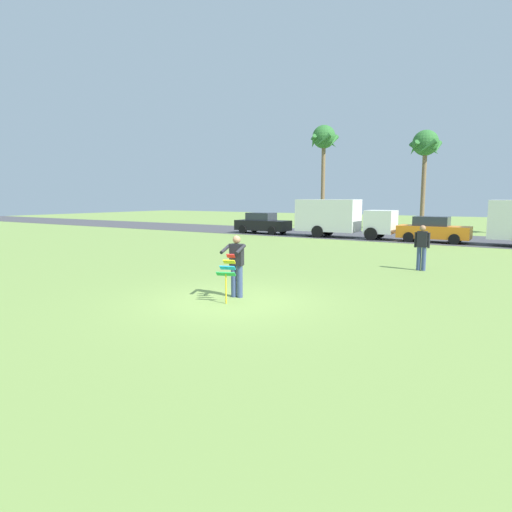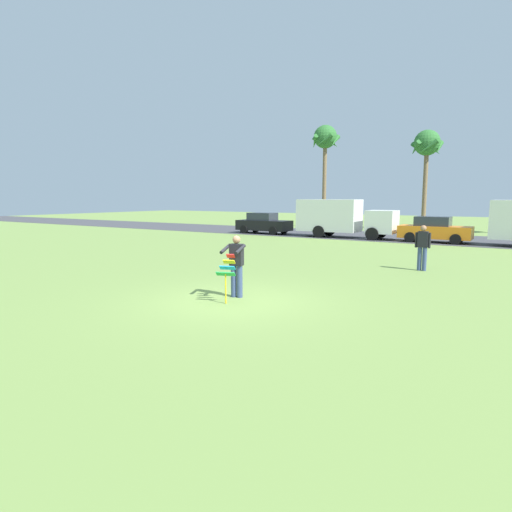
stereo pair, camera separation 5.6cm
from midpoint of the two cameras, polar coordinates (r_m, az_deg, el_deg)
ground_plane at (r=11.99m, az=-2.76°, el=-5.79°), size 120.00×120.00×0.00m
road_strip at (r=32.04m, az=20.33°, el=2.18°), size 120.00×8.00×0.01m
person_kite_flyer at (r=12.20m, az=-2.44°, el=-1.00°), size 0.63×0.72×1.73m
kite_held at (r=11.66m, az=-3.59°, el=-1.82°), size 0.56×0.72×1.26m
parked_car_black at (r=33.86m, az=1.04°, el=4.23°), size 4.21×1.86×1.60m
parked_truck_white_box at (r=31.03m, az=10.91°, el=4.96°), size 6.74×2.22×2.62m
parked_car_orange at (r=29.35m, az=22.14°, el=3.14°), size 4.21×1.86×1.60m
palm_tree_left_near at (r=41.99m, az=8.98°, el=14.42°), size 2.58×2.71×9.29m
palm_tree_right_near at (r=39.96m, az=21.28°, el=13.00°), size 2.58×2.71×8.28m
person_walker_near at (r=17.84m, az=20.83°, el=1.18°), size 0.57×0.22×1.73m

